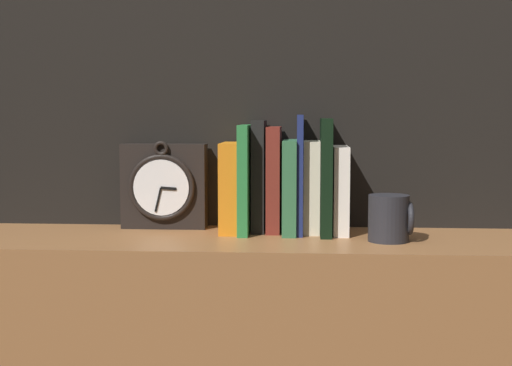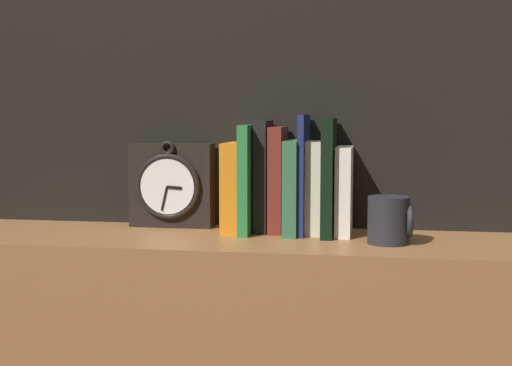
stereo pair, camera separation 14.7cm
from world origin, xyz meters
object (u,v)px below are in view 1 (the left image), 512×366
clock (164,186)px  mug (390,218)px  book_slot7_black (326,176)px  book_slot8_white (340,190)px  book_slot4_green (290,187)px  book_slot5_navy (300,174)px  book_slot1_green (245,179)px  book_slot0_orange (231,187)px  book_slot6_cream (312,187)px  book_slot3_maroon (274,179)px  book_slot2_black (258,176)px

clock → mug: (0.49, -0.14, -0.05)m
book_slot7_black → book_slot8_white: book_slot7_black is taller
book_slot7_black → book_slot4_green: bearing=176.5°
book_slot5_navy → book_slot4_green: bearing=-169.4°
clock → book_slot1_green: size_ratio=0.85×
book_slot0_orange → book_slot4_green: book_slot4_green is taller
book_slot6_cream → mug: (0.16, -0.11, -0.05)m
book_slot3_maroon → book_slot5_navy: 0.06m
book_slot0_orange → book_slot6_cream: size_ratio=0.98×
book_slot1_green → book_slot7_black: book_slot7_black is taller
book_slot4_green → book_slot8_white: size_ratio=1.07×
book_slot0_orange → book_slot5_navy: size_ratio=0.76×
book_slot2_black → book_slot4_green: 0.08m
book_slot5_navy → book_slot0_orange: bearing=179.2°
book_slot0_orange → book_slot4_green: (0.13, -0.01, 0.00)m
book_slot0_orange → book_slot3_maroon: book_slot3_maroon is taller
mug → book_slot7_black: bearing=144.7°
book_slot1_green → book_slot4_green: 0.10m
book_slot7_black → mug: (0.13, -0.09, -0.08)m
book_slot7_black → book_slot8_white: bearing=16.8°
clock → book_slot8_white: (0.39, -0.04, -0.00)m
book_slot6_cream → mug: size_ratio=2.11×
book_slot2_black → book_slot6_cream: bearing=-2.5°
clock → book_slot5_navy: book_slot5_navy is taller
book_slot0_orange → book_slot3_maroon: size_ratio=0.85×
book_slot6_cream → book_slot3_maroon: bearing=178.5°
clock → mug: clock is taller
clock → book_slot7_black: (0.36, -0.05, 0.03)m
mug → book_slot3_maroon: bearing=155.1°
book_slot6_cream → mug: book_slot6_cream is taller
book_slot2_black → book_slot5_navy: book_slot5_navy is taller
book_slot4_green → book_slot3_maroon: bearing=155.2°
book_slot0_orange → book_slot7_black: (0.21, -0.01, 0.03)m
book_slot4_green → book_slot5_navy: book_slot5_navy is taller
book_slot2_black → mug: book_slot2_black is taller
clock → book_slot4_green: size_ratio=0.99×
book_slot6_cream → book_slot1_green: bearing=-173.4°
book_slot8_white → book_slot3_maroon: bearing=175.4°
book_slot7_black → mug: size_ratio=2.63×
book_slot2_black → book_slot6_cream: size_ratio=1.22×
mug → book_slot2_black: bearing=157.3°
clock → book_slot6_cream: same height
book_slot2_black → book_slot3_maroon: (0.03, -0.00, -0.01)m
book_slot2_black → book_slot7_black: 0.15m
book_slot6_cream → book_slot8_white: bearing=-8.7°
book_slot2_black → book_slot7_black: bearing=-9.3°
book_slot0_orange → clock: bearing=167.0°
book_slot0_orange → book_slot2_black: book_slot2_black is taller
book_slot1_green → book_slot5_navy: size_ratio=0.91×
clock → book_slot1_green: 0.19m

